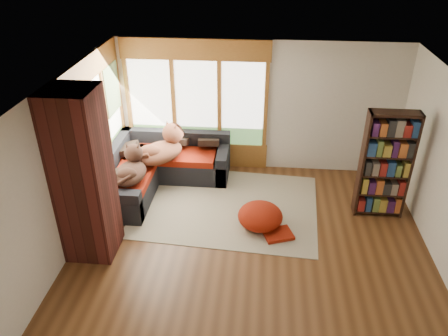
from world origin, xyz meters
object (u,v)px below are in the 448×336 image
(sectional_sofa, at_px, (153,168))
(dog_tan, at_px, (162,146))
(area_rug, at_px, (227,205))
(pouf, at_px, (260,216))
(brick_chimney, at_px, (83,177))
(dog_brindle, at_px, (131,167))
(bookshelf, at_px, (385,165))

(sectional_sofa, height_order, dog_tan, dog_tan)
(area_rug, distance_m, pouf, 0.84)
(brick_chimney, bearing_deg, pouf, 17.77)
(dog_brindle, bearing_deg, sectional_sofa, -12.53)
(brick_chimney, xyz_separation_m, sectional_sofa, (0.45, 2.05, -1.00))
(pouf, relative_size, dog_brindle, 0.86)
(brick_chimney, distance_m, sectional_sofa, 2.32)
(area_rug, distance_m, dog_tan, 1.62)
(sectional_sofa, height_order, dog_brindle, dog_brindle)
(sectional_sofa, relative_size, dog_brindle, 2.54)
(dog_brindle, bearing_deg, pouf, -101.84)
(dog_brindle, bearing_deg, dog_tan, -28.99)
(sectional_sofa, relative_size, area_rug, 0.69)
(sectional_sofa, bearing_deg, area_rug, -24.62)
(area_rug, xyz_separation_m, bookshelf, (2.61, 0.03, 0.94))
(sectional_sofa, bearing_deg, bookshelf, -8.73)
(sectional_sofa, height_order, pouf, sectional_sofa)
(sectional_sofa, height_order, bookshelf, bookshelf)
(brick_chimney, distance_m, dog_brindle, 1.40)
(area_rug, height_order, dog_tan, dog_tan)
(dog_tan, height_order, dog_brindle, dog_tan)
(pouf, relative_size, dog_tan, 0.65)
(sectional_sofa, distance_m, bookshelf, 4.20)
(dog_brindle, bearing_deg, brick_chimney, 167.00)
(sectional_sofa, relative_size, dog_tan, 1.91)
(area_rug, bearing_deg, brick_chimney, -144.84)
(dog_tan, distance_m, dog_brindle, 0.83)
(bookshelf, xyz_separation_m, dog_brindle, (-4.26, -0.13, -0.17))
(brick_chimney, relative_size, pouf, 3.49)
(bookshelf, relative_size, pouf, 2.54)
(pouf, bearing_deg, dog_brindle, 168.69)
(sectional_sofa, relative_size, bookshelf, 1.17)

